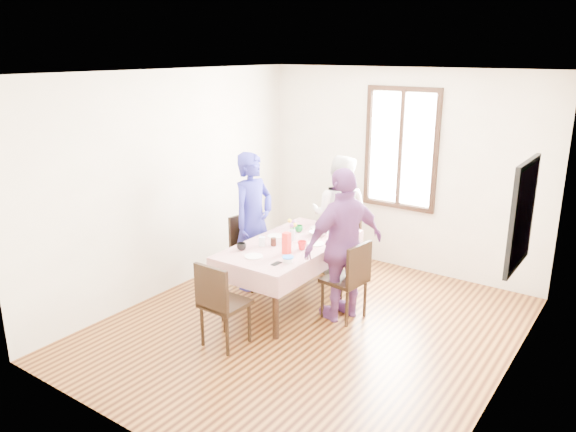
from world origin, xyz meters
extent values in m
plane|color=#331509|center=(0.00, 0.00, 0.00)|extent=(4.50, 4.50, 0.00)
plane|color=beige|center=(0.00, 2.25, 1.35)|extent=(4.00, 0.00, 4.00)
plane|color=beige|center=(2.00, 0.00, 1.35)|extent=(0.00, 4.50, 4.50)
cube|color=black|center=(0.00, 2.23, 1.65)|extent=(1.02, 0.06, 1.62)
cube|color=white|center=(0.00, 2.24, 1.65)|extent=(0.90, 0.02, 1.50)
cube|color=red|center=(1.98, 0.30, 1.55)|extent=(0.04, 0.76, 0.96)
cube|color=black|center=(-0.51, 0.39, 0.38)|extent=(0.83, 1.69, 0.75)
cube|color=#5F040D|center=(-0.51, 0.39, 0.76)|extent=(0.95, 1.81, 0.01)
cube|color=black|center=(-1.21, 0.55, 0.46)|extent=(0.48, 0.48, 0.91)
cube|color=black|center=(0.18, 0.44, 0.46)|extent=(0.47, 0.47, 0.91)
cube|color=black|center=(-0.51, 1.55, 0.46)|extent=(0.47, 0.47, 0.91)
cube|color=black|center=(-0.51, -0.77, 0.46)|extent=(0.43, 0.43, 0.91)
imported|color=navy|center=(-1.19, 0.55, 0.86)|extent=(0.46, 0.66, 1.73)
imported|color=silver|center=(-0.51, 1.53, 0.81)|extent=(0.90, 0.77, 1.62)
imported|color=#6C3873|center=(0.16, 0.44, 0.86)|extent=(0.80, 1.09, 1.72)
imported|color=black|center=(-0.82, -0.12, 0.80)|extent=(0.14, 0.14, 0.08)
imported|color=red|center=(-0.28, 0.28, 0.81)|extent=(0.13, 0.13, 0.10)
imported|color=#0C7226|center=(-0.66, 0.79, 0.80)|extent=(0.14, 0.14, 0.08)
imported|color=white|center=(-0.38, 0.80, 0.79)|extent=(0.26, 0.26, 0.05)
cube|color=red|center=(-0.35, 0.08, 0.88)|extent=(0.08, 0.08, 0.24)
cylinder|color=white|center=(-0.19, -0.12, 0.79)|extent=(0.10, 0.10, 0.05)
cylinder|color=black|center=(-0.62, 0.20, 0.81)|extent=(0.07, 0.07, 0.09)
cylinder|color=silver|center=(-0.72, 0.12, 0.82)|extent=(0.08, 0.08, 0.11)
cube|color=black|center=(-0.26, -0.23, 0.77)|extent=(0.06, 0.13, 0.01)
cylinder|color=silver|center=(-0.55, 0.48, 0.83)|extent=(0.07, 0.07, 0.14)
cylinder|color=white|center=(-0.79, 0.48, 0.77)|extent=(0.20, 0.20, 0.01)
cylinder|color=white|center=(-0.24, 0.52, 0.77)|extent=(0.20, 0.20, 0.01)
cylinder|color=white|center=(-0.53, 1.04, 0.77)|extent=(0.20, 0.20, 0.01)
cylinder|color=white|center=(-0.58, -0.21, 0.77)|extent=(0.20, 0.20, 0.01)
cylinder|color=blue|center=(-0.19, -0.12, 0.82)|extent=(0.12, 0.12, 0.01)
camera|label=1|loc=(2.92, -4.58, 2.91)|focal=34.48mm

